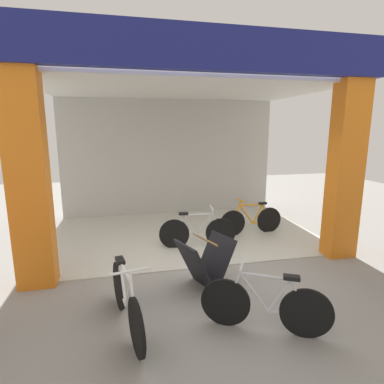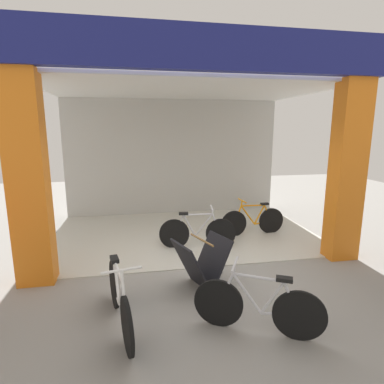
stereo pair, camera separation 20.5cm
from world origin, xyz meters
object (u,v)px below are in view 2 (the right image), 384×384
Objects in this scene: bicycle_inside_1 at (197,232)px; bicycle_parked_1 at (120,300)px; sandwich_board_sign at (202,263)px; bicycle_inside_0 at (253,221)px; bicycle_parked_0 at (258,306)px.

bicycle_inside_1 is 0.96× the size of bicycle_parked_1.
sandwich_board_sign is at bearing -99.16° from bicycle_inside_1.
bicycle_parked_1 reaches higher than bicycle_inside_1.
bicycle_inside_0 is 0.95× the size of bicycle_parked_1.
bicycle_inside_1 is 1.66× the size of sandwich_board_sign.
bicycle_inside_0 is 3.47m from bicycle_parked_0.
bicycle_parked_1 is (-1.42, -2.30, 0.01)m from bicycle_inside_1.
bicycle_parked_0 is 1.50× the size of sandwich_board_sign.
bicycle_inside_0 is at bearing 69.52° from bicycle_parked_0.
bicycle_parked_1 is 1.72× the size of sandwich_board_sign.
bicycle_inside_0 is 1.09× the size of bicycle_parked_0.
bicycle_parked_1 reaches higher than bicycle_parked_0.
bicycle_parked_1 is (-1.58, 0.41, 0.02)m from bicycle_parked_0.
bicycle_inside_0 is 3.98m from bicycle_parked_1.
bicycle_inside_1 is 2.72m from bicycle_parked_0.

